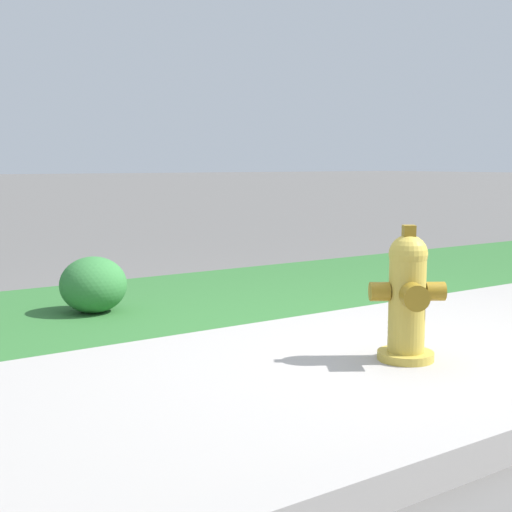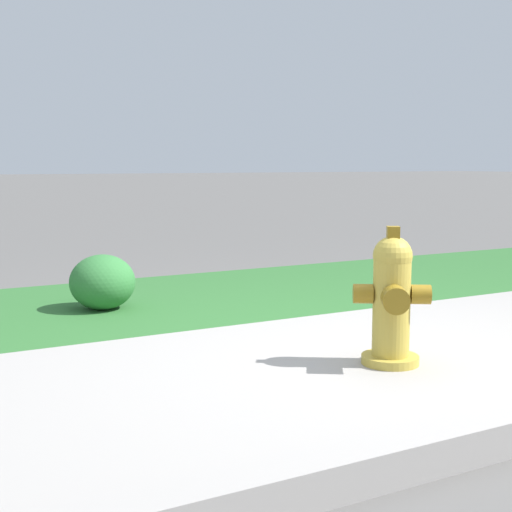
# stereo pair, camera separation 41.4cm
# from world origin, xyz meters

# --- Properties ---
(ground_plane) EXTENTS (120.00, 120.00, 0.00)m
(ground_plane) POSITION_xyz_m (0.00, 0.00, 0.00)
(ground_plane) COLOR #5B5956
(sidewalk_pavement) EXTENTS (18.00, 1.91, 0.01)m
(sidewalk_pavement) POSITION_xyz_m (0.00, 0.00, 0.01)
(sidewalk_pavement) COLOR #9E9993
(sidewalk_pavement) RESTS_ON ground
(grass_verge) EXTENTS (18.00, 1.93, 0.01)m
(grass_verge) POSITION_xyz_m (0.00, 1.92, 0.00)
(grass_verge) COLOR #2D662D
(grass_verge) RESTS_ON ground
(fire_hydrant_at_driveway) EXTENTS (0.34, 0.32, 0.65)m
(fire_hydrant_at_driveway) POSITION_xyz_m (0.03, -0.10, 0.31)
(fire_hydrant_at_driveway) COLOR gold
(fire_hydrant_at_driveway) RESTS_ON ground
(shrub_bush_far_verge) EXTENTS (0.42, 0.42, 0.36)m
(shrub_bush_far_verge) POSITION_xyz_m (-0.76, 1.81, 0.18)
(shrub_bush_far_verge) COLOR #337538
(shrub_bush_far_verge) RESTS_ON ground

